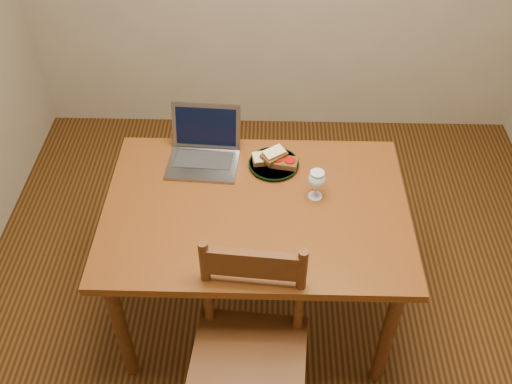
{
  "coord_description": "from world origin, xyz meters",
  "views": [
    {
      "loc": [
        -0.07,
        -1.67,
        2.48
      ],
      "look_at": [
        -0.11,
        0.05,
        0.8
      ],
      "focal_mm": 40.0,
      "sensor_mm": 36.0,
      "label": 1
    }
  ],
  "objects_px": {
    "table": "(256,220)",
    "plate": "(274,164)",
    "chair": "(249,347)",
    "laptop": "(204,146)",
    "milk_glass": "(316,185)"
  },
  "relations": [
    {
      "from": "table",
      "to": "chair",
      "type": "xyz_separation_m",
      "value": [
        -0.01,
        -0.54,
        -0.14
      ]
    },
    {
      "from": "plate",
      "to": "milk_glass",
      "type": "bearing_deg",
      "value": -47.26
    },
    {
      "from": "chair",
      "to": "milk_glass",
      "type": "relative_size",
      "value": 3.33
    },
    {
      "from": "milk_glass",
      "to": "laptop",
      "type": "distance_m",
      "value": 0.56
    },
    {
      "from": "milk_glass",
      "to": "laptop",
      "type": "bearing_deg",
      "value": 153.14
    },
    {
      "from": "table",
      "to": "laptop",
      "type": "bearing_deg",
      "value": 127.63
    },
    {
      "from": "laptop",
      "to": "plate",
      "type": "bearing_deg",
      "value": -6.72
    },
    {
      "from": "table",
      "to": "chair",
      "type": "distance_m",
      "value": 0.56
    },
    {
      "from": "table",
      "to": "plate",
      "type": "height_order",
      "value": "plate"
    },
    {
      "from": "chair",
      "to": "laptop",
      "type": "bearing_deg",
      "value": 109.9
    },
    {
      "from": "table",
      "to": "chair",
      "type": "height_order",
      "value": "chair"
    },
    {
      "from": "plate",
      "to": "milk_glass",
      "type": "distance_m",
      "value": 0.27
    },
    {
      "from": "milk_glass",
      "to": "laptop",
      "type": "xyz_separation_m",
      "value": [
        -0.5,
        0.25,
        -0.01
      ]
    },
    {
      "from": "chair",
      "to": "milk_glass",
      "type": "height_order",
      "value": "chair"
    },
    {
      "from": "chair",
      "to": "milk_glass",
      "type": "xyz_separation_m",
      "value": [
        0.27,
        0.61,
        0.3
      ]
    }
  ]
}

